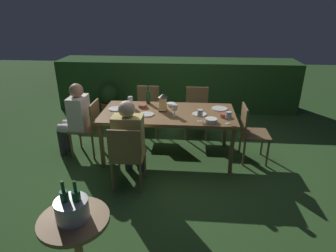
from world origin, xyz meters
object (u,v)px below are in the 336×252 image
Objects in this scene: chair_head_near at (89,125)px; wine_glass_c at (200,113)px; chair_side_right_a at (148,108)px; plate_b at (220,109)px; wine_glass_b at (175,108)px; plate_c at (116,109)px; bowl_bread at (143,106)px; ice_bucket at (72,208)px; plate_d at (147,114)px; potted_plant_by_hedge at (108,100)px; bowl_dip at (171,104)px; chair_head_far at (251,131)px; wine_glass_d at (228,115)px; dining_table at (168,115)px; chair_side_right_b at (197,110)px; green_bottle_on_table at (148,97)px; person_in_mustard at (130,137)px; person_in_cream at (75,116)px; bowl_olives at (225,115)px; bowl_salad at (211,120)px; side_table at (77,239)px; chair_side_left_a at (127,155)px; lantern_centerpiece at (163,102)px; wine_glass_a at (130,100)px.

chair_head_near is 1.77m from wine_glass_c.
plate_b is at bearing -28.73° from chair_side_right_a.
wine_glass_b reaches higher than plate_c.
ice_bucket is at bearing -93.80° from bowl_bread.
chair_head_near reaches higher than plate_d.
bowl_dip is at bearing -43.66° from potted_plant_by_hedge.
wine_glass_b reaches higher than chair_head_far.
dining_table is at bearing 155.97° from wine_glass_d.
bowl_bread is 1.83m from potted_plant_by_hedge.
green_bottle_on_table is at bearing -148.90° from chair_side_right_b.
person_in_mustard is 2.55m from potted_plant_by_hedge.
person_in_mustard is (0.79, -0.68, 0.15)m from chair_head_near.
wine_glass_c is at bearing -14.13° from plate_d.
wine_glass_c is at bearing -52.85° from chair_side_right_a.
bowl_dip is (-1.21, 0.30, 0.28)m from chair_head_far.
person_in_cream is 2.31m from wine_glass_d.
plate_b is 1.16× the size of plate_d.
plate_b is 1.77× the size of bowl_bread.
bowl_bread is at bearing 166.09° from bowl_olives.
green_bottle_on_table reaches higher than bowl_salad.
plate_b is 0.71× the size of ice_bucket.
bowl_olives is (1.18, -0.51, -0.08)m from green_bottle_on_table.
person_in_cream and person_in_mustard have the same top height.
wine_glass_d is (2.07, -0.37, 0.37)m from chair_head_near.
plate_b reaches higher than dining_table.
plate_d is 2.15m from side_table.
chair_side_left_a is (0.99, -0.87, -0.15)m from person_in_cream.
lantern_centerpiece is 0.38m from bowl_bread.
chair_side_right_b is at bearing 90.87° from wine_glass_c.
chair_head_near is 5.15× the size of wine_glass_c.
wine_glass_a is at bearing 12.88° from person_in_cream.
chair_head_far is 1.26× the size of potted_plant_by_hedge.
wine_glass_c is at bearing -9.67° from person_in_cream.
bowl_bread is (0.04, 1.06, 0.28)m from chair_side_left_a.
chair_side_left_a is 2.72m from potted_plant_by_hedge.
plate_c is at bearing -147.09° from chair_side_right_b.
side_table is 1.91× the size of ice_bucket.
plate_b and plate_d have the same top height.
green_bottle_on_table is 1.72× the size of wine_glass_a.
plate_b is 0.37× the size of side_table.
wine_glass_a reaches higher than chair_head_near.
green_bottle_on_table is at bearing 96.27° from plate_d.
wine_glass_d is (1.44, -0.56, 0.00)m from wine_glass_a.
plate_b is at bearing 59.30° from wine_glass_c.
plate_c is 1.06× the size of plate_d.
plate_b is at bearing -33.83° from potted_plant_by_hedge.
plate_d is 0.94m from bowl_salad.
plate_d is at bearing -58.40° from potted_plant_by_hedge.
person_in_cream is 1.93m from wine_glass_c.
green_bottle_on_table reaches higher than side_table.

